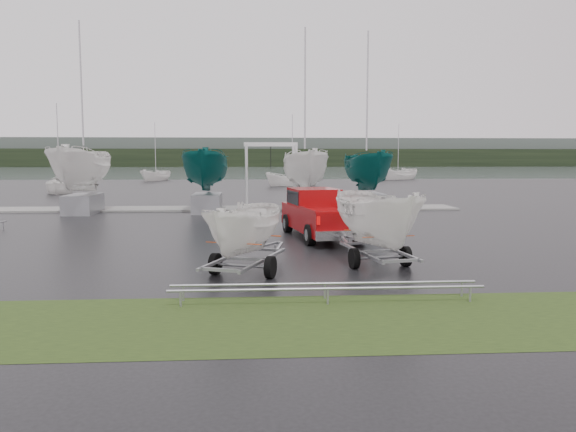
# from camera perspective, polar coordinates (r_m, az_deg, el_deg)

# --- Properties ---
(ground_plane) EXTENTS (120.00, 120.00, 0.00)m
(ground_plane) POSITION_cam_1_polar(r_m,az_deg,el_deg) (22.07, -9.80, -2.47)
(ground_plane) COLOR black
(ground_plane) RESTS_ON ground
(lake) EXTENTS (300.00, 300.00, 0.00)m
(lake) POSITION_cam_1_polar(r_m,az_deg,el_deg) (121.78, -4.86, 4.46)
(lake) COLOR slate
(lake) RESTS_ON ground
(grass_verge) EXTENTS (40.00, 40.00, 0.00)m
(grass_verge) POSITION_cam_1_polar(r_m,az_deg,el_deg) (11.43, -15.68, -10.57)
(grass_verge) COLOR #1F3113
(grass_verge) RESTS_ON ground
(dock) EXTENTS (30.00, 3.00, 0.12)m
(dock) POSITION_cam_1_polar(r_m,az_deg,el_deg) (34.93, -7.57, 0.74)
(dock) COLOR gray
(dock) RESTS_ON ground
(treeline) EXTENTS (300.00, 8.00, 6.00)m
(treeline) POSITION_cam_1_polar(r_m,az_deg,el_deg) (191.73, -4.46, 5.92)
(treeline) COLOR black
(treeline) RESTS_ON ground
(far_hill) EXTENTS (300.00, 6.00, 10.00)m
(far_hill) POSITION_cam_1_polar(r_m,az_deg,el_deg) (199.73, -4.44, 6.49)
(far_hill) COLOR #4C5651
(far_hill) RESTS_ON ground
(pickup_truck) EXTENTS (2.85, 6.03, 1.93)m
(pickup_truck) POSITION_cam_1_polar(r_m,az_deg,el_deg) (22.74, 3.10, 0.40)
(pickup_truck) COLOR maroon
(pickup_truck) RESTS_ON ground
(trailer_hitched) EXTENTS (2.05, 3.74, 5.24)m
(trailer_hitched) POSITION_cam_1_polar(r_m,az_deg,el_deg) (16.59, 9.23, 4.60)
(trailer_hitched) COLOR #909398
(trailer_hitched) RESTS_ON ground
(trailer_parked) EXTENTS (2.38, 3.78, 4.42)m
(trailer_parked) POSITION_cam_1_polar(r_m,az_deg,el_deg) (15.19, -4.45, 2.93)
(trailer_parked) COLOR #909398
(trailer_parked) RESTS_ON ground
(boat_hoist) EXTENTS (3.30, 2.18, 4.12)m
(boat_hoist) POSITION_cam_1_polar(r_m,az_deg,el_deg) (34.74, -1.76, 5.09)
(boat_hoist) COLOR silver
(boat_hoist) RESTS_ON ground
(keelboat_0) EXTENTS (2.71, 3.20, 10.89)m
(keelboat_0) POSITION_cam_1_polar(r_m,az_deg,el_deg) (34.12, -20.32, 7.47)
(keelboat_0) COLOR #909398
(keelboat_0) RESTS_ON ground
(keelboat_1) EXTENTS (2.57, 3.20, 7.93)m
(keelboat_1) POSITION_cam_1_polar(r_m,az_deg,el_deg) (33.02, -8.29, 7.44)
(keelboat_1) COLOR #909398
(keelboat_1) RESTS_ON ground
(keelboat_2) EXTENTS (2.53, 3.20, 10.70)m
(keelboat_2) POSITION_cam_1_polar(r_m,az_deg,el_deg) (32.88, 1.80, 7.41)
(keelboat_2) COLOR #909398
(keelboat_2) RESTS_ON ground
(keelboat_3) EXTENTS (2.45, 3.20, 10.62)m
(keelboat_3) POSITION_cam_1_polar(r_m,az_deg,el_deg) (33.74, 8.15, 7.08)
(keelboat_3) COLOR #909398
(keelboat_3) RESTS_ON ground
(mast_rack_2) EXTENTS (7.00, 0.56, 0.06)m
(mast_rack_2) POSITION_cam_1_polar(r_m,az_deg,el_deg) (12.65, 3.92, -7.12)
(mast_rack_2) COLOR #909398
(mast_rack_2) RESTS_ON ground
(moored_boat_0) EXTENTS (2.57, 2.62, 10.94)m
(moored_boat_0) POSITION_cam_1_polar(r_m,az_deg,el_deg) (54.63, -22.14, 2.19)
(moored_boat_0) COLOR white
(moored_boat_0) RESTS_ON ground
(moored_boat_1) EXTENTS (3.16, 3.19, 11.15)m
(moored_boat_1) POSITION_cam_1_polar(r_m,az_deg,el_deg) (79.81, -13.26, 3.53)
(moored_boat_1) COLOR white
(moored_boat_1) RESTS_ON ground
(moored_boat_2) EXTENTS (3.00, 2.96, 11.16)m
(moored_boat_2) POSITION_cam_1_polar(r_m,az_deg,el_deg) (63.31, 0.44, 3.09)
(moored_boat_2) COLOR white
(moored_boat_2) RESTS_ON ground
(moored_boat_3) EXTENTS (3.84, 3.81, 11.67)m
(moored_boat_3) POSITION_cam_1_polar(r_m,az_deg,el_deg) (82.54, 11.09, 3.66)
(moored_boat_3) COLOR white
(moored_boat_3) RESTS_ON ground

